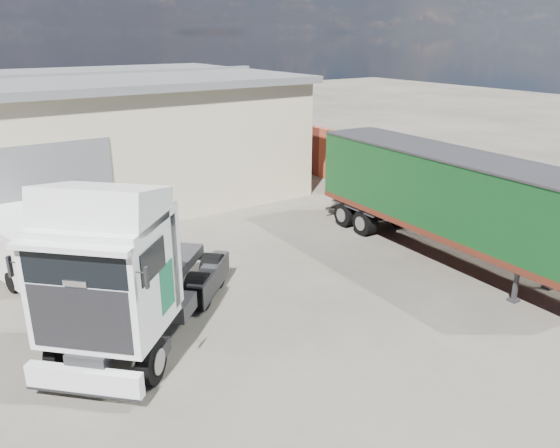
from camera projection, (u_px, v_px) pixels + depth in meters
ground at (261, 358)px, 12.49m from camera, size 120.00×120.00×0.00m
brick_boundary_wall at (417, 179)px, 22.84m from camera, size 0.35×26.00×2.50m
tractor_unit at (125, 279)px, 12.31m from camera, size 6.09×6.14×4.27m
box_trailer at (447, 194)px, 17.57m from camera, size 2.72×10.61×3.50m
panel_van at (17, 243)px, 16.78m from camera, size 2.77×4.66×1.78m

